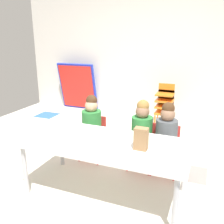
# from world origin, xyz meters

# --- Properties ---
(ground_plane) EXTENTS (6.18, 4.46, 0.02)m
(ground_plane) POSITION_xyz_m (-0.00, -0.00, -0.01)
(ground_plane) COLOR silver
(back_wall) EXTENTS (6.18, 0.10, 2.67)m
(back_wall) POSITION_xyz_m (0.00, 2.23, 1.33)
(back_wall) COLOR beige
(back_wall) RESTS_ON ground_plane
(craft_table) EXTENTS (1.74, 0.82, 0.60)m
(craft_table) POSITION_xyz_m (0.08, -0.75, 0.56)
(craft_table) COLOR white
(craft_table) RESTS_ON ground_plane
(seated_child_near_camera) EXTENTS (0.32, 0.31, 0.92)m
(seated_child_near_camera) POSITION_xyz_m (-0.40, -0.11, 0.55)
(seated_child_near_camera) COLOR red
(seated_child_near_camera) RESTS_ON ground_plane
(seated_child_middle_seat) EXTENTS (0.32, 0.32, 0.92)m
(seated_child_middle_seat) POSITION_xyz_m (0.30, -0.11, 0.55)
(seated_child_middle_seat) COLOR red
(seated_child_middle_seat) RESTS_ON ground_plane
(seated_child_far_right) EXTENTS (0.32, 0.32, 0.92)m
(seated_child_far_right) POSITION_xyz_m (0.60, -0.11, 0.55)
(seated_child_far_right) COLOR red
(seated_child_far_right) RESTS_ON ground_plane
(kid_chair_orange_stack) EXTENTS (0.32, 0.30, 0.80)m
(kid_chair_orange_stack) POSITION_xyz_m (0.25, 1.69, 0.46)
(kid_chair_orange_stack) COLOR orange
(kid_chair_orange_stack) RESTS_ON ground_plane
(folded_activity_table) EXTENTS (0.90, 0.29, 1.09)m
(folded_activity_table) POSITION_xyz_m (-1.84, 2.03, 0.54)
(folded_activity_table) COLOR #1E33BF
(folded_activity_table) RESTS_ON ground_plane
(paper_bag_brown) EXTENTS (0.13, 0.09, 0.22)m
(paper_bag_brown) POSITION_xyz_m (0.47, -0.79, 0.71)
(paper_bag_brown) COLOR #9E754C
(paper_bag_brown) RESTS_ON craft_table
(paper_plate_near_edge) EXTENTS (0.18, 0.18, 0.01)m
(paper_plate_near_edge) POSITION_xyz_m (0.11, -0.75, 0.61)
(paper_plate_near_edge) COLOR white
(paper_plate_near_edge) RESTS_ON craft_table
(paper_plate_center_table) EXTENTS (0.18, 0.18, 0.01)m
(paper_plate_center_table) POSITION_xyz_m (-0.18, -0.70, 0.61)
(paper_plate_center_table) COLOR white
(paper_plate_center_table) RESTS_ON craft_table
(donut_powdered_on_plate) EXTENTS (0.12, 0.12, 0.03)m
(donut_powdered_on_plate) POSITION_xyz_m (0.11, -0.75, 0.63)
(donut_powdered_on_plate) COLOR white
(donut_powdered_on_plate) RESTS_ON craft_table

